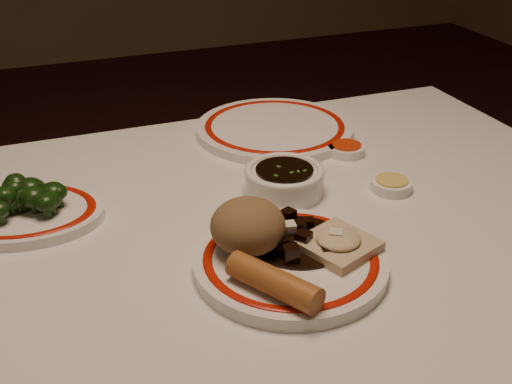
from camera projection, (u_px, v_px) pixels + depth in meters
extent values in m
cube|color=white|center=(252.00, 253.00, 0.88)|extent=(1.20, 0.90, 0.04)
cylinder|color=black|center=(404.00, 253.00, 1.55)|extent=(0.06, 0.06, 0.71)
cylinder|color=white|center=(290.00, 263.00, 0.80)|extent=(0.31, 0.31, 0.02)
torus|color=#A21508|center=(291.00, 257.00, 0.80)|extent=(0.27, 0.27, 0.00)
ellipsoid|color=brown|center=(248.00, 226.00, 0.80)|extent=(0.10, 0.10, 0.07)
cylinder|color=#A05F27|center=(274.00, 282.00, 0.73)|extent=(0.09, 0.12, 0.03)
cube|color=#C3AF89|center=(338.00, 245.00, 0.81)|extent=(0.11, 0.11, 0.01)
ellipsoid|color=#C3AF89|center=(338.00, 239.00, 0.81)|extent=(0.06, 0.06, 0.02)
cylinder|color=black|center=(299.00, 242.00, 0.83)|extent=(0.12, 0.12, 0.00)
cube|color=black|center=(327.00, 252.00, 0.80)|extent=(0.02, 0.02, 0.02)
cube|color=black|center=(299.00, 237.00, 0.82)|extent=(0.02, 0.02, 0.01)
cube|color=black|center=(272.00, 225.00, 0.84)|extent=(0.02, 0.02, 0.02)
cube|color=black|center=(281.00, 244.00, 0.79)|extent=(0.02, 0.02, 0.02)
cube|color=black|center=(288.00, 216.00, 0.86)|extent=(0.02, 0.02, 0.02)
cube|color=black|center=(291.00, 253.00, 0.78)|extent=(0.02, 0.02, 0.02)
cube|color=black|center=(291.00, 236.00, 0.82)|extent=(0.02, 0.02, 0.01)
cube|color=black|center=(288.00, 244.00, 0.81)|extent=(0.02, 0.02, 0.02)
cube|color=black|center=(299.00, 227.00, 0.84)|extent=(0.02, 0.02, 0.02)
cube|color=black|center=(304.00, 239.00, 0.81)|extent=(0.03, 0.03, 0.02)
cube|color=black|center=(308.00, 224.00, 0.85)|extent=(0.02, 0.02, 0.02)
cube|color=beige|center=(281.00, 228.00, 0.83)|extent=(0.02, 0.02, 0.01)
cube|color=beige|center=(289.00, 227.00, 0.82)|extent=(0.02, 0.02, 0.01)
cube|color=beige|center=(336.00, 235.00, 0.81)|extent=(0.02, 0.02, 0.01)
cube|color=beige|center=(274.00, 224.00, 0.83)|extent=(0.02, 0.02, 0.01)
torus|color=#A21508|center=(18.00, 210.00, 0.91)|extent=(0.27, 0.27, 0.00)
cylinder|color=#23471C|center=(32.00, 201.00, 0.92)|extent=(0.01, 0.01, 0.02)
ellipsoid|color=black|center=(30.00, 189.00, 0.91)|extent=(0.04, 0.04, 0.03)
cylinder|color=#23471C|center=(52.00, 210.00, 0.90)|extent=(0.01, 0.01, 0.01)
ellipsoid|color=black|center=(50.00, 201.00, 0.89)|extent=(0.03, 0.03, 0.02)
cylinder|color=#23471C|center=(55.00, 203.00, 0.92)|extent=(0.01, 0.01, 0.01)
ellipsoid|color=black|center=(53.00, 192.00, 0.91)|extent=(0.04, 0.04, 0.03)
cylinder|color=#23471C|center=(24.00, 205.00, 0.90)|extent=(0.01, 0.01, 0.02)
ellipsoid|color=black|center=(22.00, 195.00, 0.90)|extent=(0.03, 0.03, 0.02)
cylinder|color=#23471C|center=(17.00, 198.00, 0.92)|extent=(0.01, 0.01, 0.02)
ellipsoid|color=black|center=(15.00, 187.00, 0.91)|extent=(0.04, 0.04, 0.03)
cylinder|color=#23471C|center=(39.00, 201.00, 0.92)|extent=(0.01, 0.01, 0.01)
ellipsoid|color=black|center=(37.00, 191.00, 0.91)|extent=(0.03, 0.03, 0.03)
cylinder|color=#23471C|center=(35.00, 208.00, 0.90)|extent=(0.01, 0.01, 0.01)
ellipsoid|color=black|center=(33.00, 197.00, 0.89)|extent=(0.04, 0.04, 0.03)
cylinder|color=#23471C|center=(37.00, 196.00, 0.94)|extent=(0.01, 0.01, 0.01)
ellipsoid|color=black|center=(36.00, 188.00, 0.93)|extent=(0.03, 0.03, 0.02)
cylinder|color=#23471C|center=(59.00, 202.00, 0.92)|extent=(0.01, 0.01, 0.01)
ellipsoid|color=black|center=(57.00, 192.00, 0.91)|extent=(0.03, 0.03, 0.02)
cylinder|color=#23471C|center=(14.00, 210.00, 0.90)|extent=(0.01, 0.01, 0.01)
ellipsoid|color=black|center=(12.00, 201.00, 0.89)|extent=(0.03, 0.03, 0.02)
cylinder|color=#23471C|center=(24.00, 203.00, 0.92)|extent=(0.01, 0.01, 0.01)
ellipsoid|color=black|center=(23.00, 196.00, 0.91)|extent=(0.03, 0.03, 0.02)
cylinder|color=#23471C|center=(21.00, 195.00, 0.94)|extent=(0.01, 0.01, 0.01)
ellipsoid|color=black|center=(19.00, 186.00, 0.93)|extent=(0.03, 0.03, 0.02)
cylinder|color=#23471C|center=(12.00, 209.00, 0.90)|extent=(0.01, 0.01, 0.01)
ellipsoid|color=black|center=(10.00, 199.00, 0.89)|extent=(0.03, 0.03, 0.03)
cylinder|color=#23471C|center=(47.00, 213.00, 0.89)|extent=(0.01, 0.01, 0.01)
ellipsoid|color=black|center=(45.00, 202.00, 0.88)|extent=(0.03, 0.03, 0.02)
cylinder|color=#23471C|center=(19.00, 205.00, 0.91)|extent=(0.01, 0.01, 0.01)
ellipsoid|color=black|center=(17.00, 195.00, 0.90)|extent=(0.03, 0.03, 0.02)
cylinder|color=#23471C|center=(1.00, 219.00, 0.87)|extent=(0.01, 0.01, 0.01)
cylinder|color=#23471C|center=(20.00, 208.00, 0.90)|extent=(0.01, 0.01, 0.01)
ellipsoid|color=black|center=(18.00, 199.00, 0.90)|extent=(0.03, 0.03, 0.02)
ellipsoid|color=black|center=(4.00, 195.00, 0.88)|extent=(0.02, 0.02, 0.02)
ellipsoid|color=black|center=(15.00, 185.00, 0.90)|extent=(0.02, 0.02, 0.02)
ellipsoid|color=black|center=(5.00, 196.00, 0.88)|extent=(0.03, 0.03, 0.03)
ellipsoid|color=black|center=(14.00, 186.00, 0.91)|extent=(0.03, 0.03, 0.03)
ellipsoid|color=black|center=(16.00, 184.00, 0.90)|extent=(0.03, 0.03, 0.02)
ellipsoid|color=black|center=(14.00, 188.00, 0.90)|extent=(0.03, 0.03, 0.02)
ellipsoid|color=black|center=(15.00, 182.00, 0.90)|extent=(0.03, 0.03, 0.02)
cylinder|color=white|center=(284.00, 182.00, 0.98)|extent=(0.12, 0.12, 0.04)
cylinder|color=black|center=(284.00, 170.00, 0.97)|extent=(0.09, 0.09, 0.00)
cylinder|color=white|center=(346.00, 150.00, 1.11)|extent=(0.06, 0.06, 0.02)
cylinder|color=red|center=(347.00, 145.00, 1.10)|extent=(0.05, 0.05, 0.00)
cylinder|color=white|center=(391.00, 185.00, 0.99)|extent=(0.06, 0.06, 0.02)
cylinder|color=#D4BD57|center=(392.00, 180.00, 0.99)|extent=(0.05, 0.05, 0.00)
cylinder|color=white|center=(275.00, 129.00, 1.19)|extent=(0.31, 0.31, 0.02)
torus|color=#A21508|center=(275.00, 125.00, 1.18)|extent=(0.27, 0.27, 0.00)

